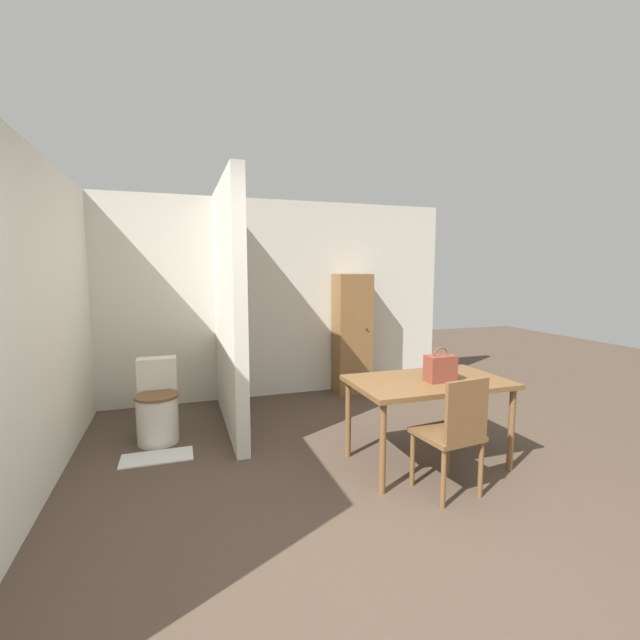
{
  "coord_description": "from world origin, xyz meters",
  "views": [
    {
      "loc": [
        -1.05,
        -1.95,
        1.63
      ],
      "look_at": [
        0.17,
        1.69,
        1.17
      ],
      "focal_mm": 24.0,
      "sensor_mm": 36.0,
      "label": 1
    }
  ],
  "objects": [
    {
      "name": "wooden_chair",
      "position": [
        0.79,
        0.53,
        0.48
      ],
      "size": [
        0.45,
        0.45,
        0.89
      ],
      "rotation": [
        0.0,
        0.0,
        0.11
      ],
      "color": "brown",
      "rests_on": "ground_plane"
    },
    {
      "name": "wall_back",
      "position": [
        0.0,
        3.46,
        1.25
      ],
      "size": [
        4.96,
        0.12,
        2.5
      ],
      "color": "beige",
      "rests_on": "ground_plane"
    },
    {
      "name": "handbag",
      "position": [
        0.96,
        0.97,
        0.83
      ],
      "size": [
        0.24,
        0.14,
        0.29
      ],
      "color": "brown",
      "rests_on": "dining_table"
    },
    {
      "name": "bath_mat",
      "position": [
        -1.27,
        1.87,
        0.01
      ],
      "size": [
        0.6,
        0.29,
        0.01
      ],
      "color": "silver",
      "rests_on": "ground_plane"
    },
    {
      "name": "toilet",
      "position": [
        -1.27,
        2.3,
        0.32
      ],
      "size": [
        0.4,
        0.55,
        0.76
      ],
      "color": "silver",
      "rests_on": "ground_plane"
    },
    {
      "name": "dining_table",
      "position": [
        0.9,
        1.05,
        0.65
      ],
      "size": [
        1.28,
        0.78,
        0.72
      ],
      "color": "brown",
      "rests_on": "ground_plane"
    },
    {
      "name": "partition_wall",
      "position": [
        -0.55,
        2.5,
        1.25
      ],
      "size": [
        0.12,
        1.81,
        2.5
      ],
      "color": "beige",
      "rests_on": "ground_plane"
    },
    {
      "name": "wooden_cabinet",
      "position": [
        1.13,
        3.21,
        0.79
      ],
      "size": [
        0.46,
        0.36,
        1.57
      ],
      "color": "brown",
      "rests_on": "ground_plane"
    },
    {
      "name": "wall_left",
      "position": [
        -2.04,
        1.7,
        1.25
      ],
      "size": [
        0.12,
        4.4,
        2.5
      ],
      "color": "beige",
      "rests_on": "ground_plane"
    },
    {
      "name": "ground_plane",
      "position": [
        0.0,
        0.0,
        0.0
      ],
      "size": [
        16.0,
        16.0,
        0.0
      ],
      "primitive_type": "plane",
      "color": "#4C3D30"
    }
  ]
}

